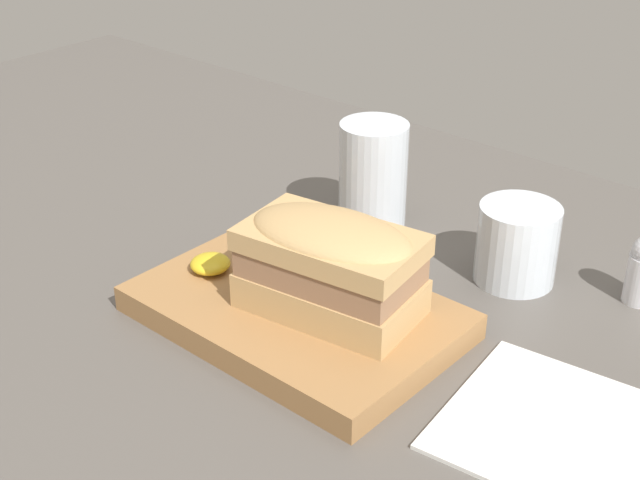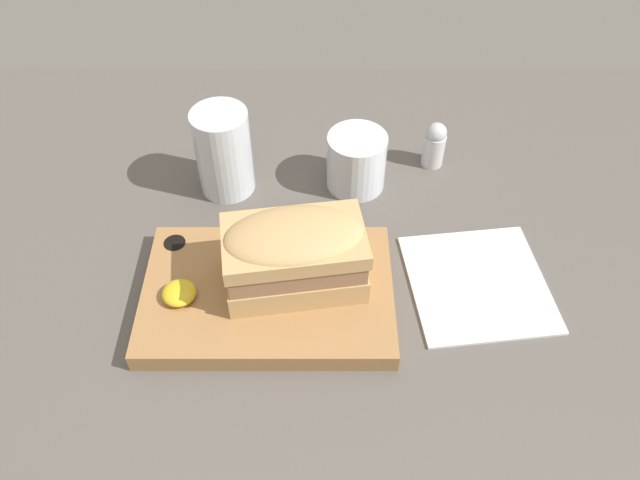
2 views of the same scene
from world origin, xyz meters
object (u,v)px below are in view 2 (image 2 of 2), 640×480
Objects in this scene: serving_board at (269,293)px; salt_shaker at (436,144)px; napkin at (479,284)px; water_glass at (226,157)px; wine_glass at (358,164)px; sandwich at (296,253)px.

salt_shaker is at bearing 47.86° from serving_board.
napkin is (25.67, 2.36, -1.08)cm from serving_board.
salt_shaker is (29.44, 4.95, -1.83)cm from water_glass.
serving_board is 33.86cm from salt_shaker.
salt_shaker is (22.67, 25.05, 2.31)cm from serving_board.
wine_glass is 23.55cm from napkin.
wine_glass is 1.16× the size of salt_shaker.
water_glass reaches higher than napkin.
water_glass is 0.67× the size of napkin.
serving_board is 25.80cm from napkin.
sandwich is 2.41× the size of salt_shaker.
water_glass is 37.34cm from napkin.
water_glass is at bearing 108.62° from serving_board.
serving_board is 2.36× the size of water_glass.
salt_shaker is (19.30, 24.09, -3.93)cm from sandwich.
sandwich is 21.76cm from water_glass.
sandwich reaches higher than wine_glass.
sandwich is 1.36× the size of water_glass.
serving_board is 3.59× the size of wine_glass.
water_glass reaches higher than salt_shaker.
sandwich is at bearing -62.08° from water_glass.
wine_glass is (11.27, 20.68, 2.41)cm from serving_board.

